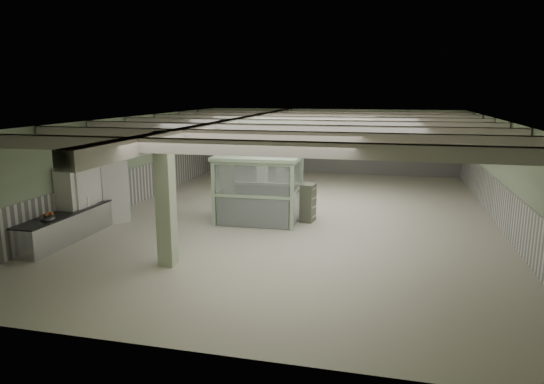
% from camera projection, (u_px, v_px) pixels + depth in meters
% --- Properties ---
extents(floor, '(20.00, 20.00, 0.00)m').
position_uv_depth(floor, '(300.00, 216.00, 18.23)').
color(floor, beige).
rests_on(floor, ground).
extents(ceiling, '(14.00, 20.00, 0.02)m').
position_uv_depth(ceiling, '(301.00, 119.00, 17.49)').
color(ceiling, silver).
rests_on(ceiling, wall_back).
extents(wall_back, '(14.00, 0.02, 3.60)m').
position_uv_depth(wall_back, '(332.00, 141.00, 27.37)').
color(wall_back, '#A6BB95').
rests_on(wall_back, floor).
extents(wall_front, '(14.00, 0.02, 3.60)m').
position_uv_depth(wall_front, '(196.00, 258.00, 8.35)').
color(wall_front, '#A6BB95').
rests_on(wall_front, floor).
extents(wall_left, '(0.02, 20.00, 3.60)m').
position_uv_depth(wall_left, '(129.00, 162.00, 19.47)').
color(wall_left, '#A6BB95').
rests_on(wall_left, floor).
extents(wall_right, '(0.02, 20.00, 3.60)m').
position_uv_depth(wall_right, '(505.00, 176.00, 16.25)').
color(wall_right, '#A6BB95').
rests_on(wall_right, floor).
extents(wainscot_left, '(0.05, 19.90, 1.50)m').
position_uv_depth(wainscot_left, '(131.00, 188.00, 19.68)').
color(wainscot_left, silver).
rests_on(wainscot_left, floor).
extents(wainscot_right, '(0.05, 19.90, 1.50)m').
position_uv_depth(wainscot_right, '(502.00, 207.00, 16.47)').
color(wainscot_right, silver).
rests_on(wainscot_right, floor).
extents(wainscot_back, '(13.90, 0.05, 1.50)m').
position_uv_depth(wainscot_back, '(331.00, 160.00, 27.56)').
color(wainscot_back, silver).
rests_on(wainscot_back, floor).
extents(girder, '(0.45, 19.90, 0.40)m').
position_uv_depth(girder, '(235.00, 124.00, 18.11)').
color(girder, beige).
rests_on(girder, ceiling).
extents(beam_a, '(13.90, 0.35, 0.32)m').
position_uv_depth(beam_a, '(238.00, 148.00, 10.39)').
color(beam_a, beige).
rests_on(beam_a, ceiling).
extents(beam_b, '(13.90, 0.35, 0.32)m').
position_uv_depth(beam_b, '(267.00, 137.00, 12.77)').
color(beam_b, beige).
rests_on(beam_b, ceiling).
extents(beam_c, '(13.90, 0.35, 0.32)m').
position_uv_depth(beam_c, '(286.00, 130.00, 15.15)').
color(beam_c, beige).
rests_on(beam_c, ceiling).
extents(beam_d, '(13.90, 0.35, 0.32)m').
position_uv_depth(beam_d, '(301.00, 124.00, 17.52)').
color(beam_d, beige).
rests_on(beam_d, ceiling).
extents(beam_e, '(13.90, 0.35, 0.32)m').
position_uv_depth(beam_e, '(312.00, 120.00, 19.90)').
color(beam_e, beige).
rests_on(beam_e, ceiling).
extents(beam_f, '(13.90, 0.35, 0.32)m').
position_uv_depth(beam_f, '(320.00, 117.00, 22.28)').
color(beam_f, beige).
rests_on(beam_f, ceiling).
extents(beam_g, '(13.90, 0.35, 0.32)m').
position_uv_depth(beam_g, '(327.00, 114.00, 24.66)').
color(beam_g, beige).
rests_on(beam_g, ceiling).
extents(column_a, '(0.42, 0.42, 3.60)m').
position_uv_depth(column_a, '(166.00, 200.00, 12.73)').
color(column_a, '#AFC09B').
rests_on(column_a, floor).
extents(column_b, '(0.42, 0.42, 3.60)m').
position_uv_depth(column_b, '(227.00, 170.00, 17.48)').
color(column_b, '#AFC09B').
rests_on(column_b, floor).
extents(column_c, '(0.42, 0.42, 3.60)m').
position_uv_depth(column_c, '(262.00, 153.00, 22.24)').
color(column_c, '#AFC09B').
rests_on(column_c, floor).
extents(column_d, '(0.42, 0.42, 3.60)m').
position_uv_depth(column_d, '(281.00, 144.00, 26.04)').
color(column_d, '#AFC09B').
rests_on(column_d, floor).
extents(pendant_front, '(0.44, 0.44, 0.22)m').
position_uv_depth(pendant_front, '(285.00, 151.00, 12.73)').
color(pendant_front, '#2F3E2E').
rests_on(pendant_front, ceiling).
extents(pendant_mid, '(0.44, 0.44, 0.22)m').
position_uv_depth(pendant_mid, '(316.00, 134.00, 17.96)').
color(pendant_mid, '#2F3E2E').
rests_on(pendant_mid, ceiling).
extents(pendant_back, '(0.44, 0.44, 0.22)m').
position_uv_depth(pendant_back, '(332.00, 125.00, 22.72)').
color(pendant_back, '#2F3E2E').
rests_on(pendant_back, ceiling).
extents(prep_counter, '(0.83, 4.77, 0.91)m').
position_uv_depth(prep_counter, '(75.00, 223.00, 15.52)').
color(prep_counter, '#B2B3B7').
rests_on(prep_counter, floor).
extents(pitcher_near, '(0.21, 0.23, 0.25)m').
position_uv_depth(pitcher_near, '(85.00, 202.00, 15.92)').
color(pitcher_near, '#B2B3B7').
rests_on(pitcher_near, prep_counter).
extents(pitcher_far, '(0.20, 0.23, 0.27)m').
position_uv_depth(pitcher_far, '(106.00, 195.00, 16.92)').
color(pitcher_far, '#B2B3B7').
rests_on(pitcher_far, prep_counter).
extents(veg_colander, '(0.49, 0.49, 0.20)m').
position_uv_depth(veg_colander, '(48.00, 217.00, 14.19)').
color(veg_colander, '#424347').
rests_on(veg_colander, prep_counter).
extents(orange_bowl, '(0.32, 0.32, 0.09)m').
position_uv_depth(orange_bowl, '(50.00, 216.00, 14.48)').
color(orange_bowl, '#B2B2B7').
rests_on(orange_bowl, prep_counter).
extents(walkin_cooler, '(1.09, 2.56, 2.34)m').
position_uv_depth(walkin_cooler, '(89.00, 195.00, 16.32)').
color(walkin_cooler, white).
rests_on(walkin_cooler, floor).
extents(guard_booth, '(3.07, 2.64, 2.39)m').
position_uv_depth(guard_booth, '(259.00, 175.00, 17.34)').
color(guard_booth, '#A0BD97').
rests_on(guard_booth, floor).
extents(filing_cabinet, '(0.53, 0.69, 1.36)m').
position_uv_depth(filing_cabinet, '(308.00, 203.00, 17.34)').
color(filing_cabinet, '#606252').
rests_on(filing_cabinet, floor).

